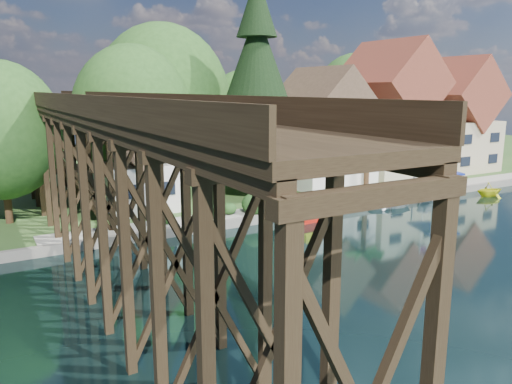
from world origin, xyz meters
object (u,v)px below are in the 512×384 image
Objects in this scene: conifer at (257,92)px; boat_canopy at (436,187)px; house_left at (321,136)px; house_center at (388,119)px; boat_yellow at (490,189)px; tugboat at (308,213)px; shed at (139,166)px; flagpole at (428,141)px; palm_tree at (368,138)px; trestle_bridge at (97,168)px; house_right at (451,122)px; boat_white_a at (390,203)px.

conifer reaches higher than boat_canopy.
conifer reaches higher than house_left.
house_center is 12.39m from boat_yellow.
shed is at bearing 143.06° from tugboat.
boat_canopy is at bearing -130.72° from flagpole.
palm_tree is at bearing -144.88° from house_center.
boat_yellow is (34.20, 0.55, -4.64)m from trestle_bridge.
flagpole is at bearing 49.28° from boat_canopy.
shed is at bearing -178.46° from conifer.
conifer is at bearing 150.55° from boat_canopy.
house_center reaches higher than flagpole.
conifer is (-25.68, -1.22, 3.45)m from house_right.
house_left is 15.83m from boat_yellow.
tugboat is 13.69m from boat_canopy.
trestle_bridge is 4.01× the size of house_left.
house_right is at bearing 14.79° from trestle_bridge.
trestle_bridge is at bearing 113.53° from boat_white_a.
boat_white_a is (18.44, -7.46, -3.45)m from shed.
house_right is at bearing 15.90° from palm_tree.
shed is 2.14× the size of boat_white_a.
shed is 28.03m from flagpole.
conifer reaches higher than boat_yellow.
house_center is 0.77× the size of conifer.
house_left is at bearing 49.30° from tugboat.
tugboat is (-16.85, -9.63, -5.81)m from house_center.
tugboat reaches higher than boat_yellow.
shed is 2.76× the size of tugboat.
house_right is 27.90m from tugboat.
palm_tree is 11.51m from tugboat.
house_left is at bearing 123.36° from boat_canopy.
boat_canopy is (23.82, -7.35, -2.70)m from shed.
boat_white_a is at bearing -178.77° from boat_canopy.
palm_tree is (-16.32, -4.65, -0.54)m from house_right.
palm_tree is at bearing 2.98° from boat_white_a.
palm_tree is at bearing -20.09° from conifer.
house_right reaches higher than tugboat.
house_right is at bearing -22.39° from boat_yellow.
tugboat is 1.06× the size of boat_yellow.
house_center reaches higher than boat_yellow.
house_right is 36.08m from shed.
trestle_bridge is 18.49m from conifer.
house_right is at bearing -3.18° from house_center.
trestle_bridge is at bearing -118.19° from shed.
boat_canopy is at bearing 3.93° from trestle_bridge.
boat_yellow is (18.88, -9.05, -8.52)m from conifer.
house_right is 2.30× the size of palm_tree.
trestle_bridge is at bearing -154.79° from house_left.
house_left reaches higher than flagpole.
flagpole reaches higher than boat_white_a.
house_left is 10.16m from boat_white_a.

